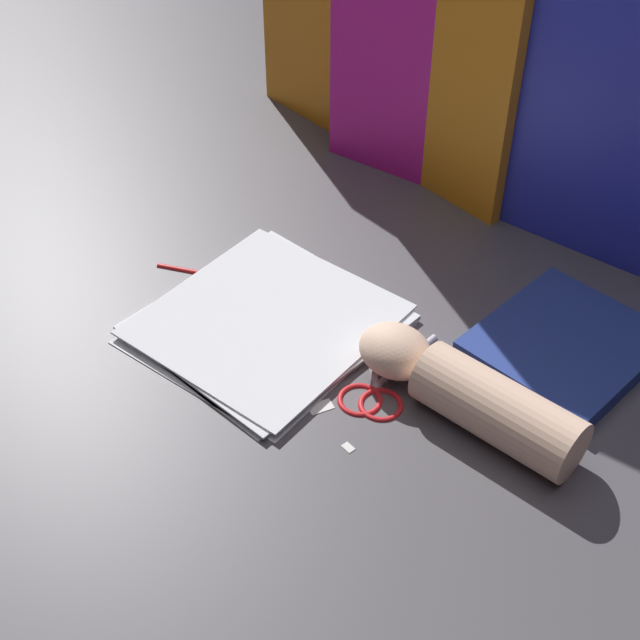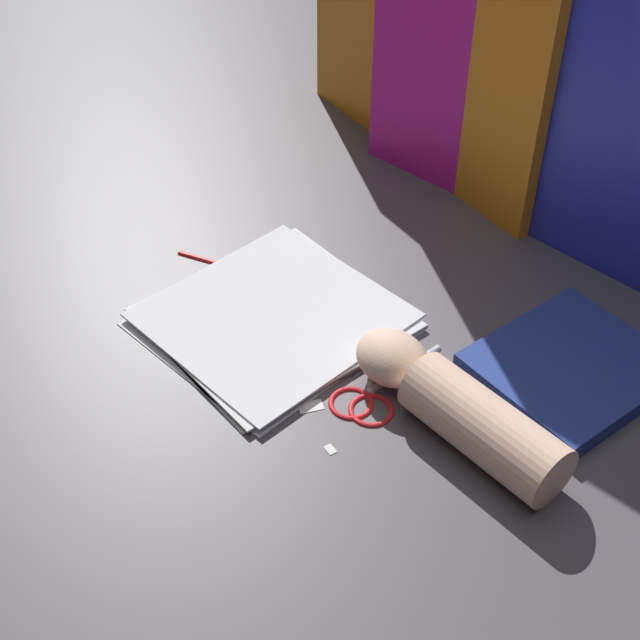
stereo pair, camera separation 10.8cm
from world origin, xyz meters
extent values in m
plane|color=#4C494F|center=(0.00, 0.00, 0.00)|extent=(6.00, 6.00, 0.00)
cube|color=orange|center=(-0.30, 0.43, 0.18)|extent=(0.54, 0.10, 0.36)
cube|color=#D81E9E|center=(0.00, 0.43, 0.30)|extent=(0.72, 0.09, 0.60)
cube|color=white|center=(-0.14, 0.00, 0.00)|extent=(0.29, 0.30, 0.00)
cube|color=white|center=(-0.14, -0.01, 0.00)|extent=(0.30, 0.31, 0.00)
cube|color=white|center=(-0.13, 0.00, 0.01)|extent=(0.29, 0.30, 0.00)
cube|color=white|center=(-0.14, 0.00, 0.01)|extent=(0.29, 0.30, 0.00)
cube|color=navy|center=(0.18, 0.21, 0.01)|extent=(0.21, 0.23, 0.02)
sphere|color=silver|center=(0.04, 0.01, 0.00)|extent=(0.01, 0.01, 0.01)
cylinder|color=silver|center=(0.00, 0.05, 0.00)|extent=(0.09, 0.09, 0.01)
torus|color=red|center=(0.07, -0.01, 0.00)|extent=(0.08, 0.08, 0.01)
cylinder|color=silver|center=(0.04, 0.07, 0.00)|extent=(0.01, 0.12, 0.01)
torus|color=red|center=(0.04, -0.02, 0.00)|extent=(0.06, 0.06, 0.01)
cylinder|color=beige|center=(0.19, 0.04, 0.04)|extent=(0.20, 0.08, 0.08)
ellipsoid|color=beige|center=(0.05, 0.04, 0.04)|extent=(0.10, 0.08, 0.06)
cube|color=white|center=(0.08, -0.09, 0.00)|extent=(0.02, 0.01, 0.00)
cube|color=white|center=(0.01, -0.06, 0.00)|extent=(0.03, 0.03, 0.00)
cylinder|color=red|center=(-0.27, 0.02, 0.00)|extent=(0.14, 0.07, 0.01)
camera|label=1|loc=(0.49, -0.61, 0.78)|focal=50.00mm
camera|label=2|loc=(0.57, -0.53, 0.78)|focal=50.00mm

